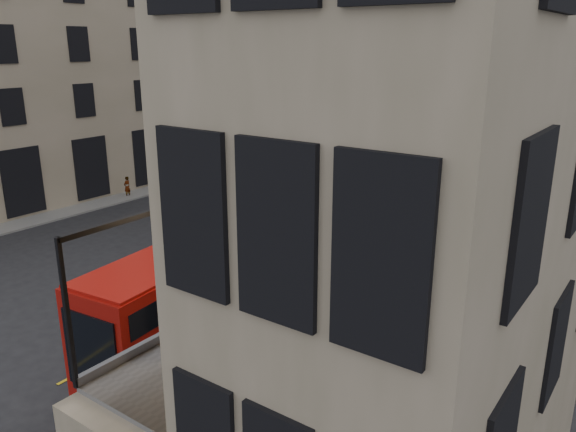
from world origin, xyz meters
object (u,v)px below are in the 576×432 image
Objects in this scene: pedestrian_c at (503,166)px; pedestrian_d at (561,203)px; traffic_light_far at (278,145)px; car_b at (450,179)px; bus_far at (365,144)px; cafe_chair_a at (256,351)px; pedestrian_a at (266,171)px; car_c at (264,160)px; cyclist at (356,212)px; pedestrian_b at (330,163)px; cafe_table_near at (184,327)px; cafe_table_far at (346,245)px; traffic_light_near at (312,219)px; cafe_table_mid at (254,294)px; street_lamp_b at (406,146)px; cafe_chair_d at (374,271)px; car_a at (274,194)px; bus_near at (211,288)px; pedestrian_e at (127,187)px; cafe_chair_b at (343,310)px; street_lamp_a at (175,161)px; bicycle at (300,223)px; cafe_chair_c at (351,299)px.

pedestrian_d is (6.12, -8.86, -0.19)m from pedestrian_c.
traffic_light_far is 0.95× the size of car_b.
bus_far is 13.16× the size of cafe_chair_a.
pedestrian_a reaches higher than pedestrian_c.
car_c is 17.71m from cyclist.
pedestrian_b is 2.31× the size of cafe_table_near.
pedestrian_d is 1.81× the size of cafe_table_near.
cafe_table_far is (15.65, -30.54, 2.85)m from bus_far.
pedestrian_b is 2.81× the size of cafe_table_far.
cafe_table_mid reaches higher than traffic_light_near.
traffic_light_far is 0.71× the size of street_lamp_b.
traffic_light_far is 4.43× the size of cafe_chair_d.
cafe_chair_d reaches higher than car_c.
bus_near is at bearing -68.42° from car_a.
street_lamp_b is at bearing 111.08° from cafe_table_far.
cyclist is 2.36× the size of cafe_chair_a.
cafe_chair_a is at bearing 49.13° from pedestrian_e.
pedestrian_c is 35.78m from cafe_chair_d.
car_c is at bearing -153.77° from street_lamp_b.
traffic_light_near is at bearing 128.25° from cafe_table_far.
pedestrian_c is (18.13, 9.01, 0.21)m from car_c.
pedestrian_a is 2.53× the size of cafe_chair_a.
pedestrian_e is at bearing -124.53° from street_lamp_b.
pedestrian_d is 29.57m from pedestrian_e.
car_c is 5.48× the size of cafe_chair_b.
street_lamp_a is 5.69× the size of cafe_chair_b.
cafe_chair_a is 4.96m from cafe_chair_d.
pedestrian_a is at bearing 132.61° from cafe_table_far.
cyclist is at bearing -108.53° from pedestrian_b.
bicycle is at bearing -137.20° from car_b.
bus_far is 5.59× the size of bicycle.
cafe_chair_a is (9.40, -21.16, 3.93)m from cyclist.
pedestrian_a reaches higher than bicycle.
cafe_chair_b is at bearing -23.69° from bus_near.
cafe_table_far is at bearing 122.40° from car_c.
bicycle is (-5.05, 12.89, -1.91)m from bus_near.
street_lamp_b is 6.97× the size of cafe_chair_a.
cafe_table_far is at bearing -114.20° from pedestrian_b.
traffic_light_far is at bearing 69.19° from pedestrian_d.
cafe_chair_c is at bearing -30.52° from pedestrian_a.
cafe_chair_d reaches higher than street_lamp_a.
cafe_chair_b is (18.59, -29.77, 3.90)m from pedestrian_b.
traffic_light_far is 0.35× the size of bus_near.
cafe_table_far reaches higher than pedestrian_b.
cafe_chair_c is (8.74, -30.97, 4.22)m from car_b.
cafe_chair_a reaches higher than pedestrian_e.
bus_far is 12.26× the size of cafe_table_mid.
bus_far is at bearing 115.04° from cafe_chair_a.
pedestrian_d is 1.68× the size of cafe_chair_c.
street_lamp_a is 10.71m from car_c.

